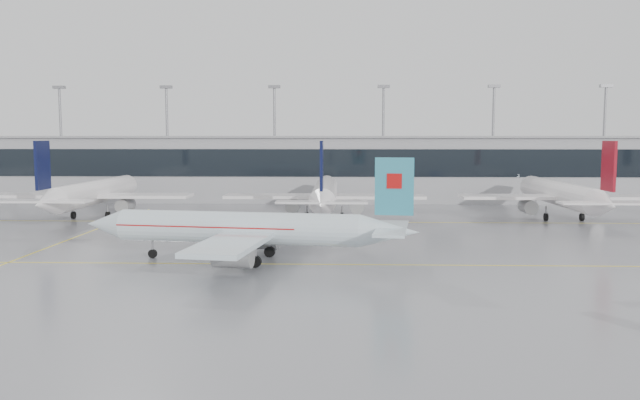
{
  "coord_description": "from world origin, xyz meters",
  "views": [
    {
      "loc": [
        2.24,
        -58.78,
        12.12
      ],
      "look_at": [
        0.0,
        12.0,
        5.0
      ],
      "focal_mm": 35.0,
      "sensor_mm": 36.0,
      "label": 1
    }
  ],
  "objects": [
    {
      "name": "ground",
      "position": [
        0.0,
        0.0,
        0.0
      ],
      "size": [
        320.0,
        320.0,
        0.0
      ],
      "primitive_type": "plane",
      "color": "gray",
      "rests_on": "ground"
    },
    {
      "name": "taxi_line_main",
      "position": [
        0.0,
        0.0,
        0.01
      ],
      "size": [
        120.0,
        0.25,
        0.01
      ],
      "primitive_type": "cube",
      "color": "yellow",
      "rests_on": "ground"
    },
    {
      "name": "taxi_line_north",
      "position": [
        0.0,
        30.0,
        0.01
      ],
      "size": [
        120.0,
        0.25,
        0.01
      ],
      "primitive_type": "cube",
      "color": "yellow",
      "rests_on": "ground"
    },
    {
      "name": "taxi_line_cross",
      "position": [
        -30.0,
        15.0,
        0.01
      ],
      "size": [
        0.25,
        60.0,
        0.01
      ],
      "primitive_type": "cube",
      "color": "yellow",
      "rests_on": "ground"
    },
    {
      "name": "terminal",
      "position": [
        0.0,
        62.0,
        6.0
      ],
      "size": [
        180.0,
        15.0,
        12.0
      ],
      "primitive_type": "cube",
      "color": "#96969A",
      "rests_on": "ground"
    },
    {
      "name": "terminal_glass",
      "position": [
        0.0,
        54.45,
        7.5
      ],
      "size": [
        180.0,
        0.2,
        5.0
      ],
      "primitive_type": "cube",
      "color": "black",
      "rests_on": "ground"
    },
    {
      "name": "terminal_roof",
      "position": [
        0.0,
        62.0,
        12.2
      ],
      "size": [
        182.0,
        16.0,
        0.4
      ],
      "primitive_type": "cube",
      "color": "gray",
      "rests_on": "ground"
    },
    {
      "name": "light_masts",
      "position": [
        0.0,
        68.0,
        13.34
      ],
      "size": [
        156.4,
        1.0,
        22.6
      ],
      "color": "gray",
      "rests_on": "ground"
    },
    {
      "name": "air_canada_jet",
      "position": [
        -6.4,
        1.1,
        3.21
      ],
      "size": [
        33.67,
        26.42,
        10.27
      ],
      "rotation": [
        0.0,
        0.0,
        3.0
      ],
      "color": "silver",
      "rests_on": "ground"
    },
    {
      "name": "parked_jet_b",
      "position": [
        -35.0,
        33.69,
        3.71
      ],
      "size": [
        29.64,
        36.96,
        11.72
      ],
      "rotation": [
        0.0,
        0.0,
        1.57
      ],
      "color": "white",
      "rests_on": "ground"
    },
    {
      "name": "parked_jet_c",
      "position": [
        -0.0,
        33.69,
        3.71
      ],
      "size": [
        29.64,
        36.96,
        11.72
      ],
      "rotation": [
        0.0,
        0.0,
        1.57
      ],
      "color": "white",
      "rests_on": "ground"
    },
    {
      "name": "parked_jet_d",
      "position": [
        35.0,
        33.69,
        3.71
      ],
      "size": [
        29.64,
        36.96,
        11.72
      ],
      "rotation": [
        0.0,
        0.0,
        1.57
      ],
      "color": "white",
      "rests_on": "ground"
    }
  ]
}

